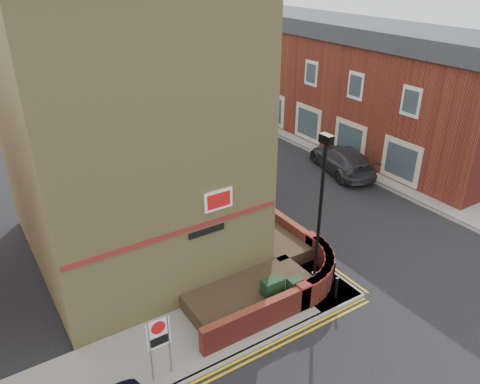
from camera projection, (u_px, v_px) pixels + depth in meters
name	position (u px, v px, depth m)	size (l,w,h in m)	color
ground	(300.00, 326.00, 16.38)	(120.00, 120.00, 0.00)	black
pavement_corner	(192.00, 338.00, 15.79)	(13.00, 3.00, 0.12)	gray
pavement_main	(163.00, 162.00, 29.35)	(2.00, 32.00, 0.12)	gray
pavement_far	(327.00, 143.00, 32.39)	(4.00, 40.00, 0.12)	gray
kerb_side	(214.00, 367.00, 14.66)	(13.00, 0.15, 0.12)	gray
kerb_main_near	(178.00, 159.00, 29.84)	(0.15, 32.00, 0.12)	gray
kerb_main_far	(305.00, 149.00, 31.43)	(0.15, 40.00, 0.12)	gray
yellow_lines_side	(218.00, 374.00, 14.50)	(13.00, 0.28, 0.01)	gold
yellow_lines_main	(181.00, 159.00, 29.98)	(0.28, 32.00, 0.01)	gold
corner_building	(123.00, 110.00, 18.23)	(8.95, 10.40, 13.60)	tan
garden_wall	(260.00, 288.00, 18.26)	(6.80, 6.00, 1.20)	maroon
lamppost	(320.00, 217.00, 16.55)	(0.25, 0.50, 6.30)	black
utility_cabinet_large	(272.00, 293.00, 16.89)	(0.80, 0.45, 1.20)	black
utility_cabinet_small	(295.00, 291.00, 17.07)	(0.55, 0.40, 1.10)	black
bollard_near	(336.00, 288.00, 17.38)	(0.11, 0.11, 0.90)	black
bollard_far	(334.00, 272.00, 18.28)	(0.11, 0.11, 0.90)	black
zone_sign	(159.00, 338.00, 13.60)	(0.72, 0.07, 2.20)	slate
far_terrace	(310.00, 72.00, 34.34)	(5.40, 30.40, 8.00)	maroon
far_terrace_cream	(183.00, 36.00, 50.14)	(5.40, 12.40, 8.00)	#B9AC98
tree_near	(172.00, 96.00, 25.80)	(3.64, 3.65, 6.70)	#382B1E
tree_mid	(121.00, 63.00, 31.60)	(4.03, 4.03, 7.42)	#382B1E
tree_far	(87.00, 49.00, 37.75)	(3.81, 3.81, 7.00)	#382B1E
traffic_light_assembly	(116.00, 88.00, 35.10)	(0.20, 0.16, 4.20)	black
silver_car_near	(231.00, 177.00, 25.67)	(1.66, 4.76, 1.57)	#B0B2B8
red_car_main	(186.00, 149.00, 29.88)	(1.98, 4.30, 1.20)	maroon
grey_car_far	(342.00, 160.00, 27.89)	(2.16, 5.32, 1.54)	#302E34
silver_car_far	(247.00, 116.00, 35.68)	(1.71, 4.24, 1.44)	#B7BABF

